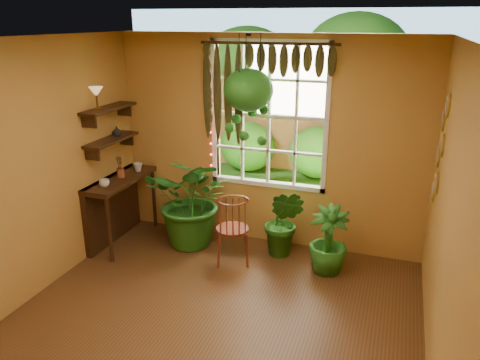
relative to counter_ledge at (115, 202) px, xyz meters
The scene contains 23 objects.
floor 2.55m from the counter_ledge, 39.96° to the right, with size 4.50×4.50×0.00m, color #573919.
ceiling 3.29m from the counter_ledge, 39.96° to the right, with size 4.50×4.50×0.00m, color white.
wall_back 2.17m from the counter_ledge, 18.80° to the left, with size 4.00×4.00×0.00m, color #B98D3F.
wall_left 1.79m from the counter_ledge, 93.24° to the right, with size 4.50×4.50×0.00m, color #B98D3F.
wall_right 4.30m from the counter_ledge, 22.26° to the right, with size 4.50×4.50×0.00m, color #B98D3F.
window 2.33m from the counter_ledge, 19.65° to the left, with size 1.52×0.10×1.86m.
valance_vine 2.57m from the counter_ledge, 17.07° to the left, with size 1.70×0.12×1.10m.
string_lights 1.76m from the counter_ledge, 27.17° to the left, with size 0.03×0.03×1.54m, color #FF2633, non-canonical shape.
wall_plates 4.02m from the counter_ledge, ahead, with size 0.04×0.32×1.10m, color #FFEBD0, non-canonical shape.
counter_ledge is the anchor object (origin of this frame).
shelf_lower 0.85m from the counter_ledge, ahead, with size 0.25×0.90×0.04m, color #39200F.
shelf_upper 1.25m from the counter_ledge, ahead, with size 0.25×0.90×0.04m, color #39200F.
backyard 5.74m from the counter_ledge, 67.84° to the left, with size 14.00×10.00×12.00m.
windsor_chair 1.71m from the counter_ledge, ahead, with size 0.53×0.54×1.08m.
potted_plant_left 1.07m from the counter_ledge, 11.53° to the left, with size 1.13×0.98×1.25m, color #194813.
potted_plant_mid 2.26m from the counter_ledge, ahead, with size 0.50×0.40×0.91m, color #194813.
potted_plant_right 2.83m from the counter_ledge, ahead, with size 0.46×0.46×0.82m, color #194813.
hanging_basket 2.26m from the counter_ledge, 13.86° to the left, with size 0.60×0.60×1.32m.
cup_a 0.56m from the counter_ledge, 70.74° to the right, with size 0.12×0.12×0.10m, color silver.
cup_b 0.55m from the counter_ledge, 59.21° to the left, with size 0.12×0.12×0.11m, color beige.
brush_jar 0.50m from the counter_ledge, 12.64° to the left, with size 0.10×0.10×0.35m.
shelf_vase 0.94m from the counter_ledge, 72.41° to the left, with size 0.12×0.12×0.13m, color #B2AD99.
tiffany_lamp 1.49m from the counter_ledge, 78.40° to the right, with size 0.17×0.17×0.28m.
Camera 1 is at (1.56, -3.32, 2.86)m, focal length 35.00 mm.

